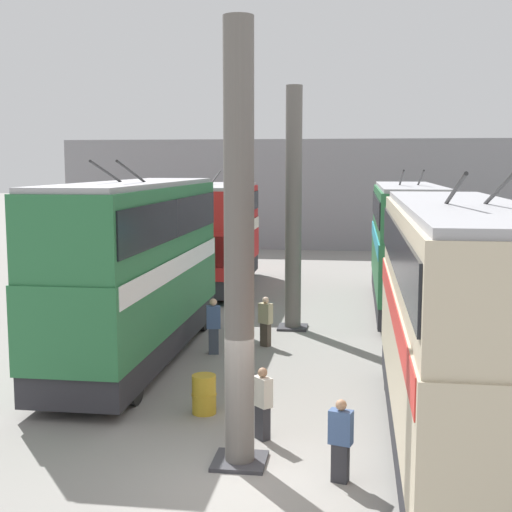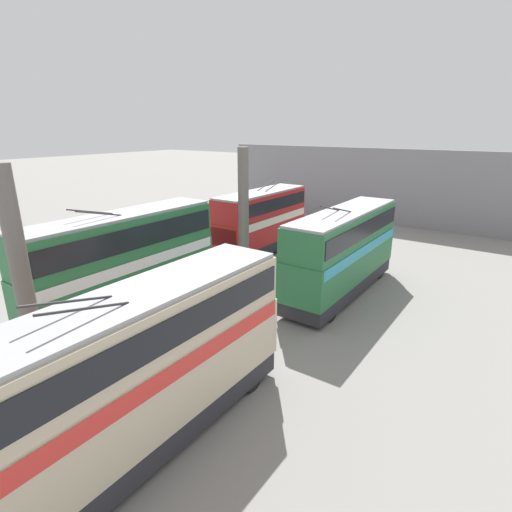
# 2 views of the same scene
# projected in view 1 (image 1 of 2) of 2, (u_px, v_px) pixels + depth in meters

# --- Properties ---
(ground_plane) EXTENTS (240.00, 240.00, 0.00)m
(ground_plane) POSITION_uv_depth(u_px,v_px,m) (232.00, 482.00, 12.98)
(ground_plane) COLOR gray
(depot_back_wall) EXTENTS (0.50, 36.00, 7.39)m
(depot_back_wall) POSITION_uv_depth(u_px,v_px,m) (324.00, 195.00, 47.48)
(depot_back_wall) COLOR gray
(depot_back_wall) RESTS_ON ground_plane
(support_column_near) EXTENTS (1.02, 1.02, 8.40)m
(support_column_near) POSITION_uv_depth(u_px,v_px,m) (239.00, 255.00, 13.29)
(support_column_near) COLOR #605B56
(support_column_near) RESTS_ON ground_plane
(support_column_far) EXTENTS (1.02, 1.02, 8.40)m
(support_column_far) POSITION_uv_depth(u_px,v_px,m) (293.00, 213.00, 24.59)
(support_column_far) COLOR #605B56
(support_column_far) RESTS_ON ground_plane
(bus_left_near) EXTENTS (11.21, 2.54, 5.65)m
(bus_left_near) POSITION_uv_depth(u_px,v_px,m) (459.00, 316.00, 13.65)
(bus_left_near) COLOR black
(bus_left_near) RESTS_ON ground_plane
(bus_left_far) EXTENTS (10.45, 2.54, 5.56)m
(bus_left_far) POSITION_uv_depth(u_px,v_px,m) (407.00, 239.00, 28.04)
(bus_left_far) COLOR black
(bus_left_far) RESTS_ON ground_plane
(bus_right_mid) EXTENTS (10.76, 2.54, 5.87)m
(bus_right_mid) POSITION_uv_depth(u_px,v_px,m) (136.00, 260.00, 20.67)
(bus_right_mid) COLOR black
(bus_right_mid) RESTS_ON ground_plane
(bus_right_far) EXTENTS (9.14, 2.54, 5.43)m
(bus_right_far) POSITION_uv_depth(u_px,v_px,m) (219.00, 230.00, 32.93)
(bus_right_far) COLOR black
(bus_right_far) RESTS_ON ground_plane
(person_aisle_foreground) EXTENTS (0.47, 0.47, 1.55)m
(person_aisle_foreground) POSITION_uv_depth(u_px,v_px,m) (263.00, 402.00, 14.92)
(person_aisle_foreground) COLOR #2D2D33
(person_aisle_foreground) RESTS_ON ground_plane
(person_by_left_row) EXTENTS (0.35, 0.47, 1.55)m
(person_by_left_row) POSITION_uv_depth(u_px,v_px,m) (341.00, 439.00, 12.91)
(person_by_left_row) COLOR #2D2D33
(person_by_left_row) RESTS_ON ground_plane
(person_aisle_midway) EXTENTS (0.42, 0.48, 1.60)m
(person_aisle_midway) POSITION_uv_depth(u_px,v_px,m) (266.00, 320.00, 22.57)
(person_aisle_midway) COLOR #473D33
(person_aisle_midway) RESTS_ON ground_plane
(person_by_right_row) EXTENTS (0.33, 0.47, 1.72)m
(person_by_right_row) POSITION_uv_depth(u_px,v_px,m) (213.00, 325.00, 21.63)
(person_by_right_row) COLOR #384251
(person_by_right_row) RESTS_ON ground_plane
(oil_drum) EXTENTS (0.59, 0.59, 0.91)m
(oil_drum) POSITION_uv_depth(u_px,v_px,m) (204.00, 394.00, 16.52)
(oil_drum) COLOR #B28E23
(oil_drum) RESTS_ON ground_plane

